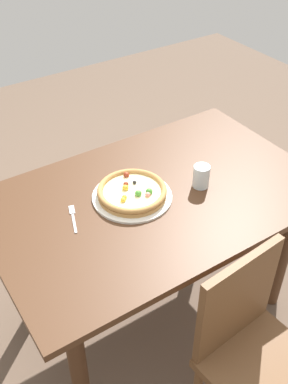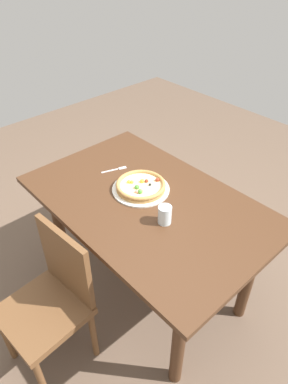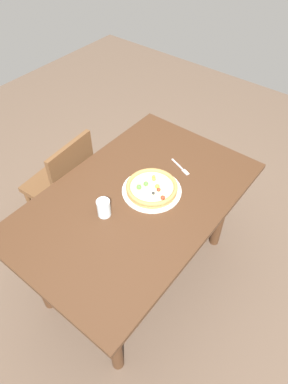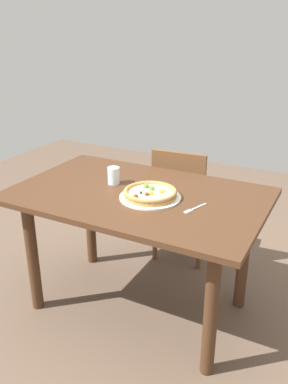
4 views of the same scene
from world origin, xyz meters
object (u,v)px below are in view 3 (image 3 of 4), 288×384
(fork, at_px, (181,168))
(pizza, at_px, (152,187))
(chair_near, at_px, (65,183))
(dining_table, at_px, (136,212))
(plate, at_px, (152,190))
(drinking_glass, at_px, (104,208))

(fork, bearing_deg, pizza, -75.83)
(chair_near, height_order, pizza, chair_near)
(dining_table, relative_size, fork, 8.80)
(chair_near, relative_size, fork, 5.40)
(pizza, bearing_deg, plate, 155.62)
(pizza, xyz_separation_m, drinking_glass, (0.29, -0.09, 0.02))
(chair_near, relative_size, drinking_glass, 8.55)
(pizza, relative_size, fork, 1.81)
(pizza, bearing_deg, drinking_glass, -17.98)
(dining_table, bearing_deg, fork, 170.32)
(dining_table, height_order, pizza, pizza)
(dining_table, xyz_separation_m, pizza, (-0.10, 0.04, 0.15))
(plate, bearing_deg, fork, 174.55)
(plate, distance_m, drinking_glass, 0.31)
(fork, distance_m, drinking_glass, 0.57)
(fork, relative_size, drinking_glass, 1.58)
(drinking_glass, bearing_deg, plate, 162.01)
(fork, bearing_deg, plate, -75.81)
(dining_table, relative_size, drinking_glass, 13.93)
(fork, height_order, drinking_glass, drinking_glass)
(chair_near, xyz_separation_m, plate, (-0.09, 0.70, 0.31))
(dining_table, bearing_deg, plate, 159.28)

